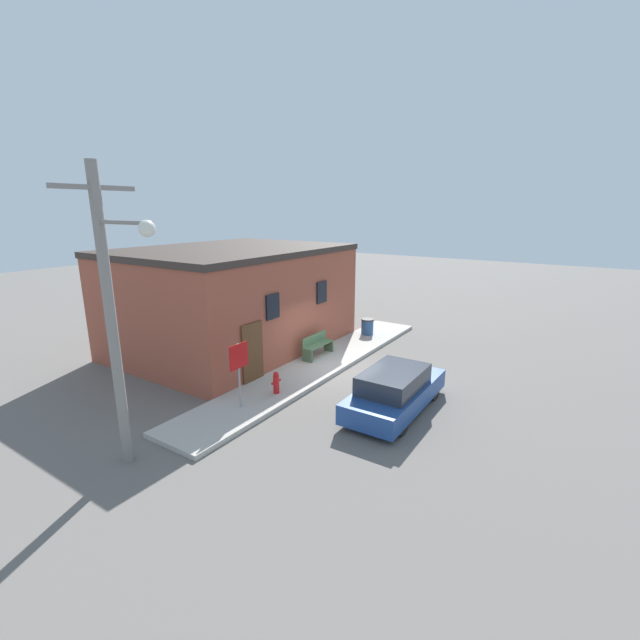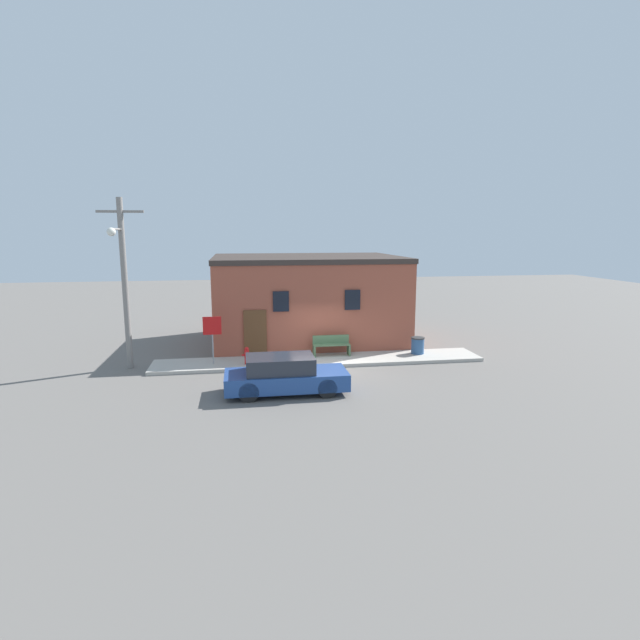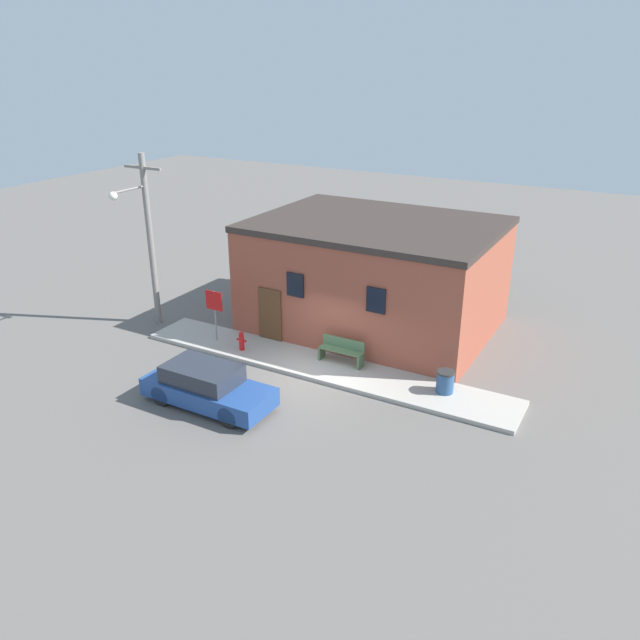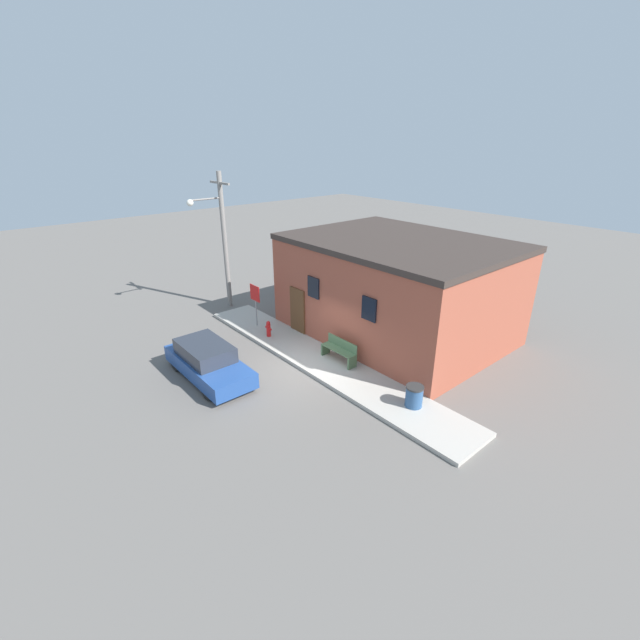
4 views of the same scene
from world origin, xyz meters
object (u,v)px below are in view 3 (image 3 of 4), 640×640
Objects in this scene: stop_sign at (214,306)px; trash_bin at (445,382)px; bench at (342,351)px; parked_car at (207,386)px; utility_pole at (147,235)px; fire_hydrant at (242,341)px.

stop_sign is 9.07m from trash_bin.
stop_sign reaches higher than bench.
bench is 0.39× the size of parked_car.
bench is 5.09m from parked_car.
utility_pole reaches higher than bench.
fire_hydrant is 0.17× the size of parked_car.
fire_hydrant is at bearing -175.44° from trash_bin.
stop_sign is 0.29× the size of utility_pole.
parked_car is at bearing -55.57° from stop_sign.
parked_car reaches higher than bench.
utility_pole is 7.97m from parked_car.
stop_sign is 5.22m from bench.
fire_hydrant is at bearing -166.78° from bench.
bench is at bearing 176.11° from trash_bin.
trash_bin is 7.63m from parked_car.
stop_sign is at bearing -177.73° from trash_bin.
trash_bin is (3.90, -0.27, -0.08)m from bench.
stop_sign reaches higher than fire_hydrant.
stop_sign is 4.72m from parked_car.
stop_sign is (-1.38, 0.25, 1.04)m from fire_hydrant.
utility_pole reaches higher than stop_sign.
bench is 3.91m from trash_bin.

